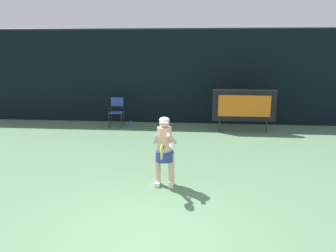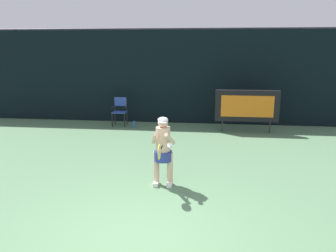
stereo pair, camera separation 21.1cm
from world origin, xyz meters
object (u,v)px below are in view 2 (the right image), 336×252
object	(u,v)px
umpire_chair	(120,110)
tennis_racket	(159,152)
water_bottle	(134,124)
tennis_player	(163,148)
scoreboard	(247,106)

from	to	relation	value
umpire_chair	tennis_racket	size ratio (longest dim) A/B	1.79
water_bottle	tennis_player	size ratio (longest dim) A/B	0.17
water_bottle	tennis_racket	size ratio (longest dim) A/B	0.44
water_bottle	tennis_player	distance (m)	5.60
scoreboard	tennis_racket	xyz separation A→B (m)	(-2.30, -5.57, 0.01)
scoreboard	water_bottle	bearing A→B (deg)	176.11
scoreboard	tennis_racket	world-z (taller)	scoreboard
scoreboard	umpire_chair	distance (m)	4.74
umpire_chair	water_bottle	size ratio (longest dim) A/B	4.08
umpire_chair	scoreboard	bearing A→B (deg)	-6.12
scoreboard	water_bottle	world-z (taller)	scoreboard
water_bottle	tennis_racket	distance (m)	6.18
umpire_chair	water_bottle	xyz separation A→B (m)	(0.59, -0.22, -0.50)
tennis_player	tennis_racket	distance (m)	0.61
scoreboard	umpire_chair	xyz separation A→B (m)	(-4.70, 0.50, -0.33)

